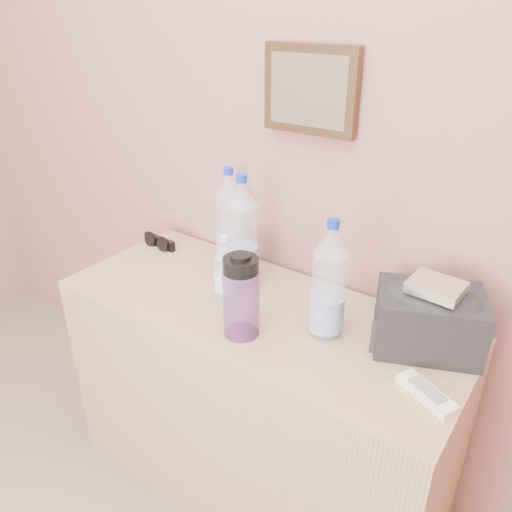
# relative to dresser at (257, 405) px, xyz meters

# --- Properties ---
(picture_frame) EXTENTS (0.30, 0.03, 0.25)m
(picture_frame) POSITION_rel_dresser_xyz_m (0.00, 0.26, 1.00)
(picture_frame) COLOR #382311
(picture_frame) RESTS_ON room_shell
(dresser) EXTENTS (1.27, 0.53, 0.79)m
(dresser) POSITION_rel_dresser_xyz_m (0.00, 0.00, 0.00)
(dresser) COLOR #A0805B
(dresser) RESTS_ON ground
(pet_large_b) EXTENTS (0.09, 0.09, 0.35)m
(pet_large_b) POSITION_rel_dresser_xyz_m (-0.25, 0.19, 0.55)
(pet_large_b) COLOR #D1E6FF
(pet_large_b) RESTS_ON dresser
(pet_large_c) EXTENTS (0.10, 0.10, 0.37)m
(pet_large_c) POSITION_rel_dresser_xyz_m (-0.14, 0.11, 0.56)
(pet_large_c) COLOR #C7DEFF
(pet_large_c) RESTS_ON dresser
(pet_large_d) EXTENTS (0.09, 0.09, 0.34)m
(pet_large_d) POSITION_rel_dresser_xyz_m (0.23, 0.01, 0.55)
(pet_large_d) COLOR silver
(pet_large_d) RESTS_ON dresser
(pet_small) EXTENTS (0.06, 0.06, 0.22)m
(pet_small) POSITION_rel_dresser_xyz_m (-0.10, -0.02, 0.49)
(pet_small) COLOR white
(pet_small) RESTS_ON dresser
(nalgene_bottle) EXTENTS (0.10, 0.10, 0.25)m
(nalgene_bottle) POSITION_rel_dresser_xyz_m (0.04, -0.13, 0.52)
(nalgene_bottle) COLOR #6C3586
(nalgene_bottle) RESTS_ON dresser
(sunglasses) EXTENTS (0.16, 0.07, 0.04)m
(sunglasses) POSITION_rel_dresser_xyz_m (-0.55, 0.13, 0.42)
(sunglasses) COLOR black
(sunglasses) RESTS_ON dresser
(ac_remote) EXTENTS (0.16, 0.11, 0.02)m
(ac_remote) POSITION_rel_dresser_xyz_m (0.55, -0.08, 0.41)
(ac_remote) COLOR silver
(ac_remote) RESTS_ON dresser
(toiletry_bag) EXTENTS (0.33, 0.29, 0.18)m
(toiletry_bag) POSITION_rel_dresser_xyz_m (0.48, 0.11, 0.49)
(toiletry_bag) COLOR black
(toiletry_bag) RESTS_ON dresser
(foil_packet) EXTENTS (0.13, 0.11, 0.03)m
(foil_packet) POSITION_rel_dresser_xyz_m (0.49, 0.09, 0.59)
(foil_packet) COLOR silver
(foil_packet) RESTS_ON toiletry_bag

